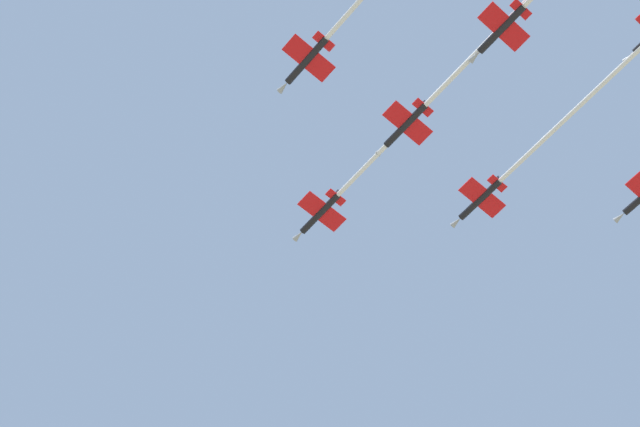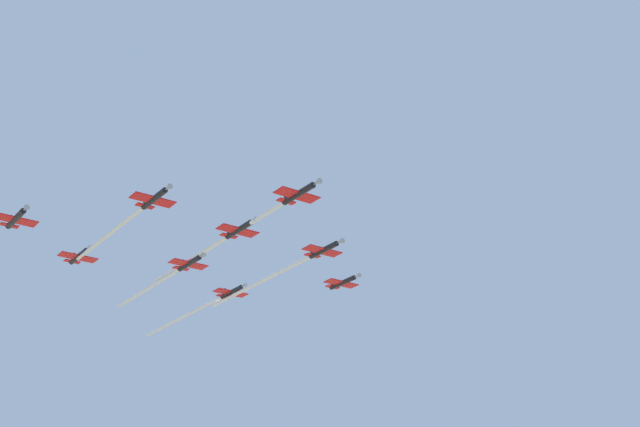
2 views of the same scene
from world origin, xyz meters
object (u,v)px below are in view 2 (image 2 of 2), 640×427
jet_starboard_outer (343,282)px  jet_port_trail (168,276)px  jet_center_rear (16,218)px  jet_port_inner (285,269)px  jet_starboard_inner (130,218)px  jet_starboard_trail (202,307)px  jet_tail_end (79,256)px  jet_port_outer (213,245)px  jet_lead (261,217)px

jet_starboard_outer → jet_port_trail: jet_starboard_outer is taller
jet_starboard_outer → jet_center_rear: size_ratio=1.00×
jet_port_inner → jet_starboard_inner: 35.23m
jet_starboard_inner → jet_starboard_trail: bearing=-132.1°
jet_port_trail → jet_tail_end: size_ratio=3.32×
jet_tail_end → jet_starboard_outer: bearing=161.6°
jet_starboard_inner → jet_port_outer: 17.60m
jet_starboard_inner → jet_center_rear: (-7.15, 17.58, -1.86)m
jet_port_trail → jet_tail_end: (-9.38, 15.38, 1.96)m
jet_starboard_inner → jet_tail_end: jet_tail_end is taller
jet_starboard_inner → jet_starboard_trail: size_ratio=0.83×
jet_starboard_outer → jet_tail_end: size_ratio=1.00×
jet_port_trail → jet_tail_end: 18.12m
jet_port_inner → jet_starboard_trail: size_ratio=0.98×
jet_port_trail → jet_starboard_inner: bearing=49.7°
jet_starboard_inner → jet_starboard_trail: 52.30m
jet_center_rear → jet_port_trail: 37.51m
jet_lead → jet_port_outer: 17.27m
jet_starboard_outer → jet_starboard_trail: size_ratio=0.24×
jet_center_rear → jet_starboard_trail: 61.31m
jet_port_inner → jet_starboard_inner: bearing=5.3°
jet_port_outer → jet_center_rear: (-20.50, 29.03, -0.97)m
jet_port_inner → jet_starboard_outer: size_ratio=4.01×
jet_center_rear → jet_lead: bearing=146.6°
jet_tail_end → jet_port_outer: bearing=126.8°
jet_starboard_inner → jet_port_trail: size_ratio=1.02×
jet_lead → jet_center_rear: size_ratio=3.72×
jet_port_trail → jet_starboard_outer: bearing=159.1°
jet_port_outer → jet_starboard_outer: size_ratio=3.33×
jet_lead → jet_starboard_trail: jet_starboard_trail is taller
jet_starboard_outer → jet_port_trail: bearing=-20.9°
jet_port_trail → jet_tail_end: bearing=-13.4°
jet_lead → jet_port_trail: bearing=-90.0°
jet_lead → jet_port_inner: 25.94m
jet_port_outer → jet_starboard_outer: (28.83, -20.77, 1.14)m
jet_starboard_inner → jet_tail_end: (17.63, 17.47, 0.35)m
jet_starboard_inner → jet_port_inner: bearing=-174.7°
jet_port_outer → jet_center_rear: bearing=-9.5°
jet_lead → jet_tail_end: bearing=-66.7°
jet_starboard_trail → jet_center_rear: bearing=30.9°
jet_port_outer → jet_starboard_trail: (38.89, 13.86, 0.36)m
jet_port_inner → jet_center_rear: 52.73m
jet_port_outer → jet_port_trail: jet_port_outer is taller
jet_lead → jet_starboard_trail: bearing=-107.8°
jet_starboard_inner → jet_port_outer: jet_starboard_inner is taller
jet_port_inner → jet_center_rear: bearing=-4.4°
jet_starboard_inner → jet_starboard_outer: (42.18, -32.21, 0.24)m
jet_tail_end → jet_starboard_inner: bearing=90.0°
jet_tail_end → jet_starboard_trail: bearing=-158.2°
jet_port_trail → jet_lead: bearing=90.0°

